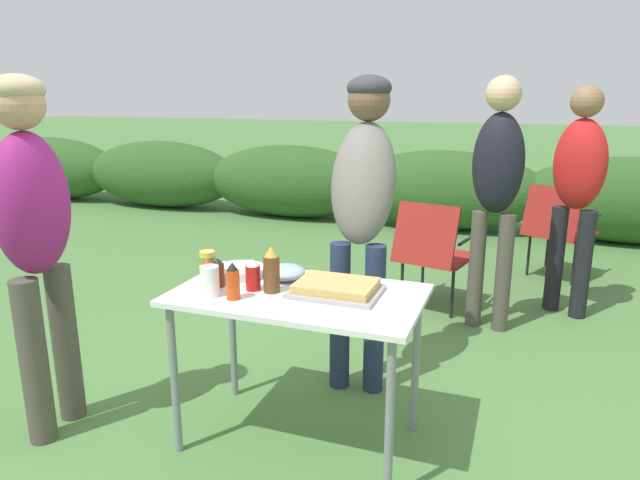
{
  "coord_description": "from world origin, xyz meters",
  "views": [
    {
      "loc": [
        0.91,
        -2.21,
        1.6
      ],
      "look_at": [
        -0.03,
        0.36,
        0.89
      ],
      "focal_mm": 32.0,
      "sensor_mm": 36.0,
      "label": 1
    }
  ],
  "objects_px": {
    "mixing_bowl": "(285,272)",
    "camp_chair_green_behind_table": "(433,250)",
    "relish_jar": "(208,267)",
    "food_tray": "(336,288)",
    "beer_bottle": "(272,270)",
    "standing_person_in_navy_coat": "(578,181)",
    "plate_stack": "(240,271)",
    "camp_chair_near_hedge": "(558,227)",
    "folding_table": "(298,309)",
    "ketchup_bottle": "(253,275)",
    "mustard_bottle": "(208,275)",
    "hot_sauce_bottle": "(233,282)",
    "bbq_sauce_bottle": "(218,273)",
    "standing_person_in_dark_puffer": "(363,193)",
    "standing_person_in_gray_fleece": "(497,179)",
    "standing_person_with_beanie": "(33,222)",
    "paper_cup_stack": "(210,281)"
  },
  "relations": [
    {
      "from": "food_tray",
      "to": "mustard_bottle",
      "type": "height_order",
      "value": "mustard_bottle"
    },
    {
      "from": "mixing_bowl",
      "to": "camp_chair_green_behind_table",
      "type": "xyz_separation_m",
      "value": [
        0.43,
        1.76,
        -0.31
      ]
    },
    {
      "from": "food_tray",
      "to": "bbq_sauce_bottle",
      "type": "distance_m",
      "value": 0.55
    },
    {
      "from": "hot_sauce_bottle",
      "to": "camp_chair_near_hedge",
      "type": "relative_size",
      "value": 0.2
    },
    {
      "from": "paper_cup_stack",
      "to": "beer_bottle",
      "type": "xyz_separation_m",
      "value": [
        0.23,
        0.14,
        0.03
      ]
    },
    {
      "from": "mustard_bottle",
      "to": "standing_person_in_navy_coat",
      "type": "distance_m",
      "value": 2.82
    },
    {
      "from": "mustard_bottle",
      "to": "plate_stack",
      "type": "bearing_deg",
      "value": 81.27
    },
    {
      "from": "food_tray",
      "to": "beer_bottle",
      "type": "bearing_deg",
      "value": -165.26
    },
    {
      "from": "bbq_sauce_bottle",
      "to": "camp_chair_near_hedge",
      "type": "relative_size",
      "value": 0.16
    },
    {
      "from": "hot_sauce_bottle",
      "to": "standing_person_in_navy_coat",
      "type": "xyz_separation_m",
      "value": [
        1.49,
        2.35,
        0.17
      ]
    },
    {
      "from": "bbq_sauce_bottle",
      "to": "camp_chair_near_hedge",
      "type": "height_order",
      "value": "bbq_sauce_bottle"
    },
    {
      "from": "standing_person_in_gray_fleece",
      "to": "camp_chair_near_hedge",
      "type": "relative_size",
      "value": 2.05
    },
    {
      "from": "food_tray",
      "to": "camp_chair_green_behind_table",
      "type": "bearing_deg",
      "value": 85.78
    },
    {
      "from": "mixing_bowl",
      "to": "camp_chair_green_behind_table",
      "type": "distance_m",
      "value": 1.84
    },
    {
      "from": "food_tray",
      "to": "plate_stack",
      "type": "distance_m",
      "value": 0.52
    },
    {
      "from": "plate_stack",
      "to": "camp_chair_near_hedge",
      "type": "relative_size",
      "value": 0.29
    },
    {
      "from": "ketchup_bottle",
      "to": "standing_person_in_gray_fleece",
      "type": "xyz_separation_m",
      "value": [
        0.93,
        1.73,
        0.24
      ]
    },
    {
      "from": "food_tray",
      "to": "standing_person_in_dark_puffer",
      "type": "distance_m",
      "value": 0.73
    },
    {
      "from": "bbq_sauce_bottle",
      "to": "standing_person_in_navy_coat",
      "type": "xyz_separation_m",
      "value": [
        1.63,
        2.22,
        0.19
      ]
    },
    {
      "from": "relish_jar",
      "to": "camp_chair_green_behind_table",
      "type": "distance_m",
      "value": 2.09
    },
    {
      "from": "mustard_bottle",
      "to": "ketchup_bottle",
      "type": "bearing_deg",
      "value": 21.31
    },
    {
      "from": "standing_person_with_beanie",
      "to": "standing_person_in_gray_fleece",
      "type": "height_order",
      "value": "standing_person_in_gray_fleece"
    },
    {
      "from": "beer_bottle",
      "to": "camp_chair_near_hedge",
      "type": "relative_size",
      "value": 0.25
    },
    {
      "from": "mixing_bowl",
      "to": "camp_chair_green_behind_table",
      "type": "relative_size",
      "value": 0.24
    },
    {
      "from": "paper_cup_stack",
      "to": "standing_person_with_beanie",
      "type": "bearing_deg",
      "value": -170.41
    },
    {
      "from": "food_tray",
      "to": "beer_bottle",
      "type": "relative_size",
      "value": 1.84
    },
    {
      "from": "folding_table",
      "to": "mustard_bottle",
      "type": "bearing_deg",
      "value": -164.36
    },
    {
      "from": "bbq_sauce_bottle",
      "to": "relish_jar",
      "type": "xyz_separation_m",
      "value": [
        -0.07,
        0.03,
        0.01
      ]
    },
    {
      "from": "relish_jar",
      "to": "mustard_bottle",
      "type": "height_order",
      "value": "relish_jar"
    },
    {
      "from": "bbq_sauce_bottle",
      "to": "folding_table",
      "type": "bearing_deg",
      "value": 7.06
    },
    {
      "from": "beer_bottle",
      "to": "mustard_bottle",
      "type": "height_order",
      "value": "beer_bottle"
    },
    {
      "from": "beer_bottle",
      "to": "folding_table",
      "type": "bearing_deg",
      "value": 15.04
    },
    {
      "from": "standing_person_in_gray_fleece",
      "to": "ketchup_bottle",
      "type": "bearing_deg",
      "value": -110.1
    },
    {
      "from": "standing_person_in_gray_fleece",
      "to": "camp_chair_green_behind_table",
      "type": "distance_m",
      "value": 0.75
    },
    {
      "from": "beer_bottle",
      "to": "standing_person_in_gray_fleece",
      "type": "height_order",
      "value": "standing_person_in_gray_fleece"
    },
    {
      "from": "ketchup_bottle",
      "to": "mustard_bottle",
      "type": "xyz_separation_m",
      "value": [
        -0.19,
        -0.07,
        0.0
      ]
    },
    {
      "from": "relish_jar",
      "to": "standing_person_in_navy_coat",
      "type": "bearing_deg",
      "value": 52.1
    },
    {
      "from": "standing_person_in_dark_puffer",
      "to": "plate_stack",
      "type": "bearing_deg",
      "value": -134.17
    },
    {
      "from": "folding_table",
      "to": "hot_sauce_bottle",
      "type": "distance_m",
      "value": 0.33
    },
    {
      "from": "relish_jar",
      "to": "food_tray",
      "type": "bearing_deg",
      "value": 5.04
    },
    {
      "from": "relish_jar",
      "to": "beer_bottle",
      "type": "relative_size",
      "value": 0.71
    },
    {
      "from": "folding_table",
      "to": "camp_chair_green_behind_table",
      "type": "height_order",
      "value": "camp_chair_green_behind_table"
    },
    {
      "from": "relish_jar",
      "to": "standing_person_in_gray_fleece",
      "type": "xyz_separation_m",
      "value": [
        1.17,
        1.71,
        0.23
      ]
    },
    {
      "from": "mixing_bowl",
      "to": "relish_jar",
      "type": "height_order",
      "value": "relish_jar"
    },
    {
      "from": "food_tray",
      "to": "standing_person_in_navy_coat",
      "type": "height_order",
      "value": "standing_person_in_navy_coat"
    },
    {
      "from": "hot_sauce_bottle",
      "to": "relish_jar",
      "type": "bearing_deg",
      "value": 143.68
    },
    {
      "from": "mustard_bottle",
      "to": "standing_person_in_dark_puffer",
      "type": "relative_size",
      "value": 0.09
    },
    {
      "from": "mixing_bowl",
      "to": "standing_person_with_beanie",
      "type": "bearing_deg",
      "value": -155.71
    },
    {
      "from": "relish_jar",
      "to": "standing_person_in_gray_fleece",
      "type": "distance_m",
      "value": 2.09
    },
    {
      "from": "hot_sauce_bottle",
      "to": "standing_person_in_dark_puffer",
      "type": "bearing_deg",
      "value": 69.31
    }
  ]
}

